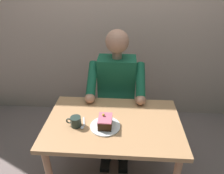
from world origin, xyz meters
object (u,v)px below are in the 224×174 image
object	(u,v)px
seated_person	(116,93)
dessert_spoon	(83,125)
dining_table	(113,131)
coffee_cup	(76,121)
cake_slice	(105,122)
chair	(117,98)

from	to	relation	value
seated_person	dessert_spoon	size ratio (longest dim) A/B	8.93
dining_table	coffee_cup	xyz separation A→B (m)	(0.28, 0.07, 0.13)
seated_person	cake_slice	world-z (taller)	seated_person
chair	seated_person	world-z (taller)	seated_person
chair	seated_person	distance (m)	0.24
coffee_cup	dessert_spoon	size ratio (longest dim) A/B	0.79
cake_slice	coffee_cup	bearing A→B (deg)	0.85
dining_table	seated_person	world-z (taller)	seated_person
dining_table	dessert_spoon	world-z (taller)	dessert_spoon
coffee_cup	dessert_spoon	xyz separation A→B (m)	(-0.05, -0.01, -0.04)
chair	coffee_cup	world-z (taller)	chair
dining_table	dessert_spoon	size ratio (longest dim) A/B	7.27
chair	dessert_spoon	size ratio (longest dim) A/B	6.40
cake_slice	dessert_spoon	world-z (taller)	cake_slice
dessert_spoon	dining_table	bearing A→B (deg)	-165.87
dining_table	chair	distance (m)	0.65
cake_slice	dining_table	bearing A→B (deg)	-132.02
cake_slice	dessert_spoon	size ratio (longest dim) A/B	0.92
dining_table	coffee_cup	size ratio (longest dim) A/B	9.16
chair	dessert_spoon	distance (m)	0.76
chair	dining_table	bearing A→B (deg)	90.00
coffee_cup	dining_table	bearing A→B (deg)	-166.60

